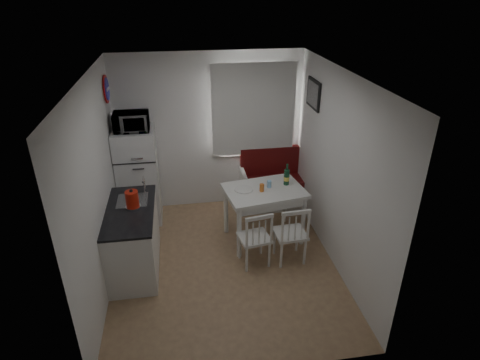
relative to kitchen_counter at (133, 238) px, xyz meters
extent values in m
cube|color=#926D4D|center=(1.20, -0.16, -0.46)|extent=(3.00, 3.50, 0.02)
cube|color=white|center=(1.20, -0.16, 2.14)|extent=(3.00, 3.50, 0.02)
cube|color=white|center=(1.20, 1.59, 0.84)|extent=(3.00, 0.02, 2.60)
cube|color=white|center=(1.20, -1.91, 0.84)|extent=(3.00, 0.02, 2.60)
cube|color=white|center=(-0.30, -0.16, 0.84)|extent=(0.02, 3.50, 2.60)
cube|color=white|center=(2.70, -0.16, 0.84)|extent=(0.02, 3.50, 2.60)
cube|color=white|center=(1.90, 1.56, 1.17)|extent=(1.22, 0.06, 1.47)
cube|color=white|center=(1.90, 1.49, 1.22)|extent=(1.35, 0.02, 1.50)
cube|color=white|center=(0.00, -0.01, -0.03)|extent=(0.60, 1.30, 0.86)
cube|color=black|center=(0.00, -0.01, 0.43)|extent=(0.62, 1.32, 0.03)
cube|color=#99999E|center=(0.02, 0.24, 0.39)|extent=(0.40, 0.40, 0.10)
cylinder|color=silver|center=(0.18, 0.42, 0.57)|extent=(0.02, 0.02, 0.26)
cylinder|color=#1B1FA5|center=(-0.27, 1.29, 1.69)|extent=(0.03, 0.40, 0.40)
cube|color=black|center=(2.67, 0.94, 1.59)|extent=(0.04, 0.52, 0.42)
cube|color=white|center=(2.36, 1.32, -0.26)|extent=(1.41, 0.54, 0.39)
cube|color=#611111|center=(2.36, 1.32, 0.00)|extent=(1.35, 0.50, 0.13)
cube|color=#611111|center=(2.36, 1.53, 0.31)|extent=(1.35, 0.11, 0.50)
cube|color=white|center=(1.86, 0.39, 0.36)|extent=(1.23, 0.95, 0.04)
cube|color=white|center=(1.86, 0.39, 0.27)|extent=(1.10, 0.82, 0.13)
cylinder|color=white|center=(1.86, 0.39, -0.06)|extent=(0.07, 0.07, 0.79)
cube|color=white|center=(1.61, -0.18, -0.04)|extent=(0.46, 0.44, 0.04)
cube|color=white|center=(1.61, -0.36, 0.19)|extent=(0.38, 0.10, 0.42)
cube|color=white|center=(2.11, -0.18, -0.03)|extent=(0.44, 0.42, 0.04)
cube|color=white|center=(2.11, -0.36, 0.21)|extent=(0.40, 0.06, 0.44)
cube|color=white|center=(0.02, 1.24, 0.32)|extent=(0.62, 0.62, 1.54)
imported|color=white|center=(0.02, 1.19, 1.23)|extent=(0.51, 0.34, 0.28)
cylinder|color=red|center=(0.05, 0.02, 0.58)|extent=(0.20, 0.20, 0.26)
cylinder|color=orange|center=(1.81, 0.34, 0.44)|extent=(0.07, 0.07, 0.11)
cylinder|color=#8FC6F4|center=(1.94, 0.44, 0.43)|extent=(0.06, 0.06, 0.10)
cylinder|color=white|center=(1.56, 0.41, 0.39)|extent=(0.26, 0.26, 0.02)
camera|label=1|loc=(0.71, -4.60, 3.09)|focal=30.00mm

